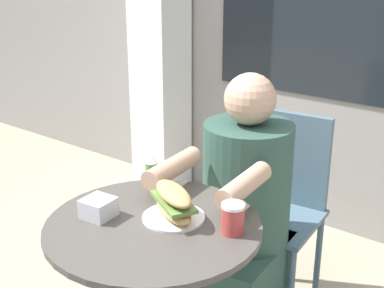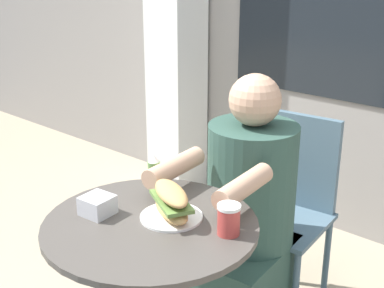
{
  "view_description": "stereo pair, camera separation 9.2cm",
  "coord_description": "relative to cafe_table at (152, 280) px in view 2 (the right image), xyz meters",
  "views": [
    {
      "loc": [
        0.97,
        -1.06,
        1.53
      ],
      "look_at": [
        0.0,
        0.19,
        0.95
      ],
      "focal_mm": 50.0,
      "sensor_mm": 36.0,
      "label": 1
    },
    {
      "loc": [
        1.04,
        -1.0,
        1.53
      ],
      "look_at": [
        0.0,
        0.19,
        0.95
      ],
      "focal_mm": 50.0,
      "sensor_mm": 36.0,
      "label": 2
    }
  ],
  "objects": [
    {
      "name": "lattice_pillar",
      "position": [
        -1.24,
        1.47,
        0.66
      ],
      "size": [
        0.28,
        0.28,
        2.4
      ],
      "color": "silver",
      "rests_on": "ground_plane"
    },
    {
      "name": "cafe_table",
      "position": [
        0.0,
        0.0,
        0.0
      ],
      "size": [
        0.66,
        0.66,
        0.75
      ],
      "color": "#47423D",
      "rests_on": "ground_plane"
    },
    {
      "name": "diner_chair",
      "position": [
        -0.02,
        0.86,
        -0.02
      ],
      "size": [
        0.42,
        0.42,
        0.87
      ],
      "rotation": [
        0.0,
        0.0,
        3.24
      ],
      "color": "slate",
      "rests_on": "ground_plane"
    },
    {
      "name": "seated_diner",
      "position": [
        -0.01,
        0.51,
        -0.06
      ],
      "size": [
        0.39,
        0.63,
        1.11
      ],
      "rotation": [
        0.0,
        0.0,
        3.24
      ],
      "color": "#2D4C42",
      "rests_on": "ground_plane"
    },
    {
      "name": "sandwich_on_plate",
      "position": [
        0.03,
        0.06,
        0.25
      ],
      "size": [
        0.22,
        0.19,
        0.11
      ],
      "rotation": [
        0.0,
        0.0,
        -0.49
      ],
      "color": "white",
      "rests_on": "cafe_table"
    },
    {
      "name": "drink_cup",
      "position": [
        0.22,
        0.1,
        0.25
      ],
      "size": [
        0.07,
        0.07,
        0.09
      ],
      "color": "#B73D38",
      "rests_on": "cafe_table"
    },
    {
      "name": "napkin_box",
      "position": [
        -0.16,
        -0.07,
        0.24
      ],
      "size": [
        0.1,
        0.1,
        0.06
      ],
      "rotation": [
        0.0,
        0.0,
        0.09
      ],
      "color": "silver",
      "rests_on": "cafe_table"
    },
    {
      "name": "condiment_bottle",
      "position": [
        -0.19,
        0.2,
        0.26
      ],
      "size": [
        0.04,
        0.04,
        0.11
      ],
      "color": "#66934C",
      "rests_on": "cafe_table"
    }
  ]
}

